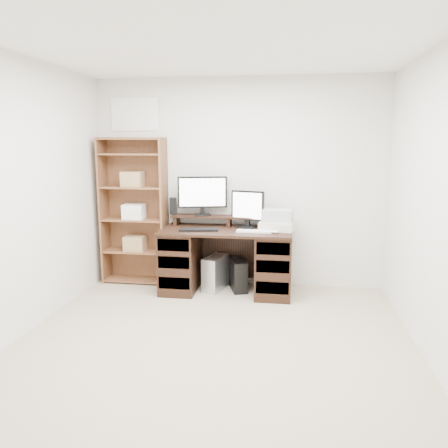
% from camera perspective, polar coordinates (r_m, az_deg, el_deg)
% --- Properties ---
extents(room, '(3.54, 4.04, 2.54)m').
position_cam_1_polar(room, '(3.36, -2.20, 2.27)').
color(room, tan).
rests_on(room, ground).
extents(desk, '(1.50, 0.70, 0.75)m').
position_cam_1_polar(desk, '(5.13, 0.35, -4.63)').
color(desk, black).
rests_on(desk, ground).
extents(riser_shelf, '(1.40, 0.22, 0.12)m').
position_cam_1_polar(riser_shelf, '(5.24, 0.68, 0.76)').
color(riser_shelf, black).
rests_on(riser_shelf, desk).
extents(monitor_wide, '(0.58, 0.21, 0.47)m').
position_cam_1_polar(monitor_wide, '(5.26, -2.84, 3.97)').
color(monitor_wide, black).
rests_on(monitor_wide, riser_shelf).
extents(monitor_small, '(0.39, 0.19, 0.44)m').
position_cam_1_polar(monitor_small, '(5.11, 3.10, 2.14)').
color(monitor_small, black).
rests_on(monitor_small, desk).
extents(speaker, '(0.10, 0.10, 0.21)m').
position_cam_1_polar(speaker, '(5.38, -6.66, 2.35)').
color(speaker, black).
rests_on(speaker, riser_shelf).
extents(keyboard_black, '(0.46, 0.22, 0.02)m').
position_cam_1_polar(keyboard_black, '(4.97, -3.33, -0.73)').
color(keyboard_black, black).
rests_on(keyboard_black, desk).
extents(keyboard_white, '(0.40, 0.12, 0.02)m').
position_cam_1_polar(keyboard_white, '(4.90, 3.94, -0.95)').
color(keyboard_white, white).
rests_on(keyboard_white, desk).
extents(mouse, '(0.10, 0.08, 0.03)m').
position_cam_1_polar(mouse, '(4.85, 6.68, -1.02)').
color(mouse, silver).
rests_on(mouse, desk).
extents(printer, '(0.44, 0.36, 0.10)m').
position_cam_1_polar(printer, '(5.04, 7.02, -0.24)').
color(printer, beige).
rests_on(printer, desk).
extents(basket, '(0.35, 0.27, 0.14)m').
position_cam_1_polar(basket, '(5.02, 7.05, 1.09)').
color(basket, '#A8ADB3').
rests_on(basket, printer).
extents(tower_silver, '(0.28, 0.44, 0.41)m').
position_cam_1_polar(tower_silver, '(5.25, -1.11, -6.40)').
color(tower_silver, silver).
rests_on(tower_silver, ground).
extents(tower_black, '(0.26, 0.40, 0.37)m').
position_cam_1_polar(tower_black, '(5.24, 1.86, -6.64)').
color(tower_black, black).
rests_on(tower_black, ground).
extents(bookshelf, '(0.80, 0.30, 1.80)m').
position_cam_1_polar(bookshelf, '(5.52, -11.60, 1.83)').
color(bookshelf, brown).
rests_on(bookshelf, ground).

